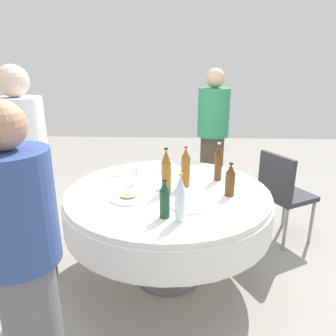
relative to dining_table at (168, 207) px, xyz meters
The scene contains 19 objects.
ground_plane 0.59m from the dining_table, ahead, with size 10.00×10.00×0.00m, color gray.
dining_table is the anchor object (origin of this frame).
bottle_amber_south 0.31m from the dining_table, 102.87° to the right, with size 0.07×0.07×0.33m.
bottle_clear_near 0.57m from the dining_table, 79.06° to the right, with size 0.06×0.06×0.30m.
bottle_brown_right 0.54m from the dining_table, 30.26° to the left, with size 0.06×0.06×0.31m.
bottle_brown_mid 0.52m from the dining_table, 10.79° to the right, with size 0.07×0.07×0.24m.
bottle_amber_far 0.33m from the dining_table, 30.44° to the left, with size 0.07×0.07×0.31m.
bottle_dark_green_inner 0.51m from the dining_table, 89.93° to the right, with size 0.06×0.06×0.25m.
wine_glass_mid 0.27m from the dining_table, 95.75° to the left, with size 0.06×0.06×0.16m.
wine_glass_far 0.38m from the dining_table, 158.18° to the left, with size 0.07×0.07×0.14m.
plate_left 0.36m from the dining_table, 146.57° to the right, with size 0.26×0.26×0.04m.
plate_west 0.37m from the dining_table, 62.88° to the right, with size 0.23×0.23×0.02m.
plate_front 0.52m from the dining_table, 96.03° to the left, with size 0.24×0.24×0.02m.
knife_near 0.50m from the dining_table, behind, with size 0.18×0.02×0.01m, color silver.
folded_napkin 0.56m from the dining_table, 144.65° to the left, with size 0.12×0.12×0.02m, color white.
person_south 1.20m from the dining_table, 120.39° to the right, with size 0.34×0.34×1.51m.
person_near 1.35m from the dining_table, 70.77° to the left, with size 0.34×0.34×1.60m.
person_right 1.06m from the dining_table, behind, with size 0.34×0.34×1.63m.
chair_inner 1.19m from the dining_table, 29.05° to the left, with size 0.54×0.54×0.87m.
Camera 1 is at (0.10, -2.18, 1.63)m, focal length 33.71 mm.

